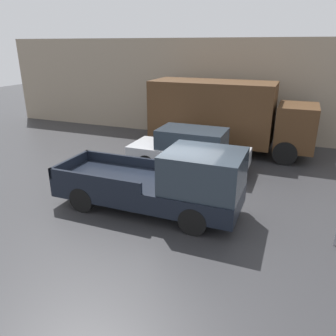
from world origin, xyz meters
TOP-DOWN VIEW (x-y plane):
  - ground_plane at (0.00, 0.00)m, footprint 60.00×60.00m
  - building_wall at (0.00, 8.49)m, footprint 28.00×0.15m
  - pickup_truck at (-0.08, -0.56)m, footprint 5.61×2.00m
  - car at (-0.52, 3.04)m, footprint 4.68×1.84m
  - delivery_truck at (0.14, 6.18)m, footprint 7.35×2.37m

SIDE VIEW (x-z plane):
  - ground_plane at x=0.00m, z-range 0.00..0.00m
  - car at x=-0.52m, z-range 0.00..1.70m
  - pickup_truck at x=-0.08m, z-range -0.06..1.97m
  - delivery_truck at x=0.14m, z-range 0.13..3.33m
  - building_wall at x=0.00m, z-range 0.00..5.07m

